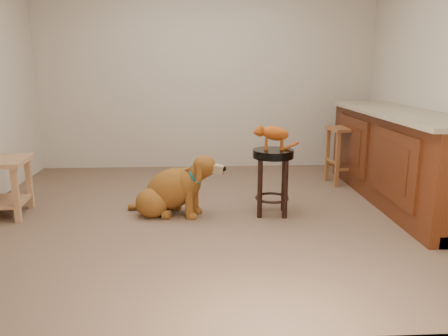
{
  "coord_description": "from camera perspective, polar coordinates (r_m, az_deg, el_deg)",
  "views": [
    {
      "loc": [
        -0.08,
        -3.97,
        1.37
      ],
      "look_at": [
        0.13,
        -0.03,
        0.45
      ],
      "focal_mm": 35.0,
      "sensor_mm": 36.0,
      "label": 1
    }
  ],
  "objects": [
    {
      "name": "floor",
      "position": [
        4.2,
        -1.78,
        -5.9
      ],
      "size": [
        4.5,
        4.0,
        0.01
      ],
      "primitive_type": "cube",
      "color": "brown",
      "rests_on": "ground"
    },
    {
      "name": "room_shell",
      "position": [
        3.98,
        -1.96,
        17.53
      ],
      "size": [
        4.54,
        4.04,
        2.62
      ],
      "color": "#B9A895",
      "rests_on": "ground"
    },
    {
      "name": "cabinet_run",
      "position": [
        4.82,
        21.91,
        1.04
      ],
      "size": [
        0.7,
        2.56,
        0.94
      ],
      "color": "#4F220E",
      "rests_on": "ground"
    },
    {
      "name": "padded_stool",
      "position": [
        4.09,
        6.37,
        -0.09
      ],
      "size": [
        0.38,
        0.38,
        0.62
      ],
      "rotation": [
        0.0,
        0.0,
        -0.13
      ],
      "color": "black",
      "rests_on": "ground"
    },
    {
      "name": "wood_stool",
      "position": [
        5.36,
        15.41,
        1.71
      ],
      "size": [
        0.4,
        0.4,
        0.68
      ],
      "rotation": [
        0.0,
        0.0,
        0.11
      ],
      "color": "brown",
      "rests_on": "ground"
    },
    {
      "name": "golden_retriever",
      "position": [
        4.13,
        -6.79,
        -2.91
      ],
      "size": [
        0.94,
        0.58,
        0.63
      ],
      "rotation": [
        0.0,
        0.0,
        -0.3
      ],
      "color": "brown",
      "rests_on": "ground"
    },
    {
      "name": "tabby_kitten",
      "position": [
        4.03,
        6.35,
        4.43
      ],
      "size": [
        0.43,
        0.16,
        0.27
      ],
      "rotation": [
        0.0,
        0.0,
        -0.13
      ],
      "color": "#963F0F",
      "rests_on": "padded_stool"
    }
  ]
}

